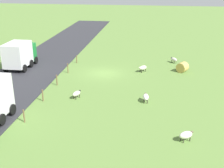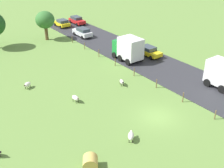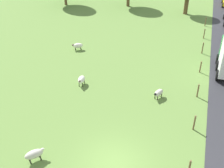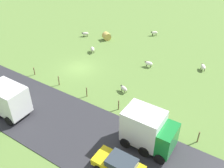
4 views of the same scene
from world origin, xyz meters
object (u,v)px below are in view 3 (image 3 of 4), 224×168
object	(u,v)px
sheep_1	(158,93)
sheep_5	(78,46)
sheep_2	(34,154)
sheep_3	(81,80)

from	to	relation	value
sheep_1	sheep_5	size ratio (longest dim) A/B	1.00
sheep_1	sheep_5	bearing A→B (deg)	147.08
sheep_2	sheep_3	xyz separation A→B (m)	(-0.66, 8.96, -0.01)
sheep_5	sheep_2	bearing A→B (deg)	-76.16
sheep_1	sheep_2	bearing A→B (deg)	-124.09
sheep_3	sheep_5	size ratio (longest dim) A/B	0.99
sheep_1	sheep_2	distance (m)	10.86
sheep_2	sheep_3	world-z (taller)	sheep_2
sheep_2	sheep_3	distance (m)	8.98
sheep_2	sheep_5	world-z (taller)	sheep_2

